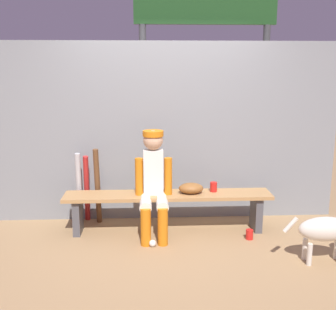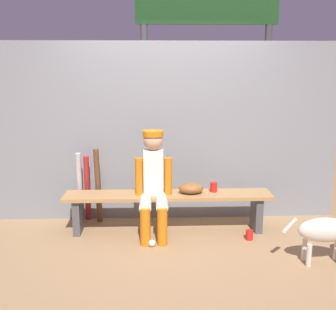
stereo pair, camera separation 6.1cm
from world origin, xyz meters
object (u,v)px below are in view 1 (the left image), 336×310
Objects in this scene: scoreboard at (210,23)px; dugout_bench at (168,202)px; bat_wood_dark at (98,187)px; player_seated at (154,180)px; baseball_glove at (191,188)px; bat_aluminum_red at (87,189)px; baseball at (153,243)px; cup_on_bench at (214,187)px; dog at (331,229)px; cup_on_ground at (249,234)px; bat_aluminum_silver at (79,189)px.

dugout_bench is at bearing -114.02° from scoreboard.
dugout_bench is 2.54× the size of bat_wood_dark.
player_seated reaches higher than baseball_glove.
bat_aluminum_red is (-0.97, 0.34, 0.07)m from dugout_bench.
dugout_bench is 0.56m from baseball.
cup_on_bench is 2.42m from scoreboard.
scoreboard is at bearing 65.98° from dugout_bench.
bat_wood_dark is 2.61m from dog.
cup_on_bench is 1.35m from dog.
dog is (0.64, -0.56, 0.28)m from cup_on_ground.
dugout_bench is 1.08m from bat_aluminum_silver.
bat_aluminum_red reaches higher than cup_on_bench.
player_seated is 4.20× the size of baseball_glove.
baseball is (0.64, -0.69, -0.43)m from bat_wood_dark.
scoreboard is 4.14× the size of dog.
cup_on_ground is 0.03× the size of scoreboard.
baseball_glove is at bearing 43.39° from baseball.
scoreboard is at bearing 97.33° from cup_on_ground.
player_seated is at bearing 170.51° from cup_on_ground.
scoreboard is (0.13, 1.42, 1.95)m from cup_on_bench.
dog is (2.49, -1.18, -0.08)m from bat_aluminum_red.
dugout_bench is at bearing 180.00° from baseball_glove.
bat_aluminum_red is 7.61× the size of cup_on_ground.
scoreboard is (1.49, 1.21, 1.99)m from bat_wood_dark.
baseball is 3.19m from scoreboard.
cup_on_ground is at bearing -17.85° from bat_wood_dark.
bat_aluminum_silver is 1.04× the size of dog.
dugout_bench is at bearing 66.44° from baseball.
dugout_bench is 0.68× the size of scoreboard.
cup_on_ground is at bearing -18.51° from bat_aluminum_red.
scoreboard reaches higher than dugout_bench.
cup_on_ground reaches higher than baseball.
player_seated is at bearing -166.70° from cup_on_bench.
scoreboard reaches higher than player_seated.
baseball is 1.79m from dog.
dog is at bearing -41.45° from cup_on_ground.
cup_on_ground is 1.00× the size of cup_on_bench.
baseball is at bearing -93.58° from player_seated.
player_seated is at bearing -165.69° from baseball_glove.
cup_on_bench is at bearing 5.94° from dugout_bench.
dugout_bench is 21.41× the size of cup_on_bench.
baseball_glove is 1.34m from bat_aluminum_silver.
bat_aluminum_red is at bearing 160.87° from dugout_bench.
baseball_glove is 1.12m from bat_wood_dark.
baseball is at bearing -38.73° from bat_aluminum_silver.
baseball_glove is at bearing -168.34° from cup_on_bench.
player_seated reaches higher than cup_on_ground.
scoreboard is (-0.23, 1.76, 2.40)m from cup_on_ground.
cup_on_bench reaches higher than dog.
cup_on_bench is at bearing -7.72° from bat_aluminum_silver.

